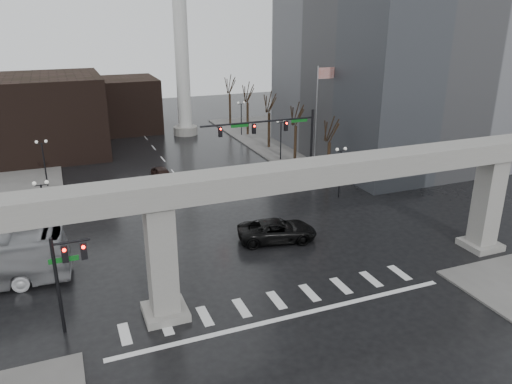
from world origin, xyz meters
TOP-DOWN VIEW (x-y plane):
  - ground at (0.00, 0.00)m, footprint 160.00×160.00m
  - sidewalk_ne at (26.00, 36.00)m, footprint 28.00×36.00m
  - elevated_guideway at (1.26, 0.00)m, footprint 48.00×2.60m
  - building_far_left at (-14.00, 42.00)m, footprint 16.00×14.00m
  - building_far_mid at (-2.00, 52.00)m, footprint 10.00×10.00m
  - smokestack at (6.00, 46.00)m, footprint 3.60×3.60m
  - signal_mast_arm at (8.99, 18.80)m, footprint 12.12×0.43m
  - signal_left_pole at (-12.25, 0.50)m, footprint 2.30×0.30m
  - flagpole_assembly at (15.29, 22.00)m, footprint 2.06×0.12m
  - lamp_right_0 at (13.50, 14.00)m, footprint 1.22×0.32m
  - lamp_right_1 at (13.50, 28.00)m, footprint 1.22×0.32m
  - lamp_right_2 at (13.50, 42.00)m, footprint 1.22×0.32m
  - lamp_left_0 at (-13.50, 14.00)m, footprint 1.22×0.32m
  - lamp_left_1 at (-13.50, 28.00)m, footprint 1.22×0.32m
  - lamp_left_2 at (-13.50, 42.00)m, footprint 1.22×0.32m
  - tree_right_0 at (14.53, 18.02)m, footprint 1.09×1.58m
  - tree_right_1 at (14.53, 26.02)m, footprint 1.09×1.61m
  - tree_right_2 at (14.53, 34.02)m, footprint 1.10×1.63m
  - tree_right_3 at (14.53, 42.02)m, footprint 1.11×1.66m
  - tree_right_4 at (14.53, 50.02)m, footprint 1.12×1.69m
  - pickup_truck at (3.67, 7.11)m, footprint 6.80×4.14m
  - far_car at (-1.80, 25.46)m, footprint 2.06×4.44m

SIDE VIEW (x-z plane):
  - ground at x=0.00m, z-range 0.00..0.00m
  - sidewalk_ne at x=26.00m, z-range 0.00..0.15m
  - far_car at x=-1.80m, z-range 0.00..1.47m
  - pickup_truck at x=3.67m, z-range 0.00..1.76m
  - tree_right_0 at x=14.53m, z-range -0.97..6.54m
  - tree_right_1 at x=14.53m, z-range -0.99..6.69m
  - tree_right_2 at x=14.53m, z-range -1.01..6.84m
  - tree_right_3 at x=14.53m, z-range -1.03..6.99m
  - tree_right_4 at x=14.53m, z-range -1.05..7.14m
  - lamp_right_0 at x=13.50m, z-range 0.92..6.03m
  - lamp_right_1 at x=13.50m, z-range 0.92..6.03m
  - lamp_right_2 at x=13.50m, z-range 0.92..6.03m
  - lamp_left_0 at x=-13.50m, z-range 0.92..6.03m
  - lamp_left_1 at x=-13.50m, z-range 0.92..6.03m
  - lamp_left_2 at x=-13.50m, z-range 0.92..6.03m
  - building_far_mid at x=-2.00m, z-range 0.00..8.00m
  - signal_left_pole at x=-12.25m, z-range 1.07..7.07m
  - building_far_left at x=-14.00m, z-range 0.00..10.00m
  - signal_mast_arm at x=8.99m, z-range 1.83..9.83m
  - elevated_guideway at x=1.26m, z-range 2.53..11.23m
  - flagpole_assembly at x=15.29m, z-range 1.53..13.53m
  - smokestack at x=6.00m, z-range -1.65..28.35m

